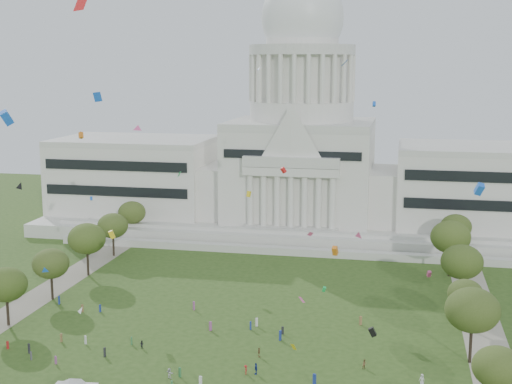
{
  "coord_description": "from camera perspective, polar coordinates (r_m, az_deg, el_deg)",
  "views": [
    {
      "loc": [
        31.48,
        -105.64,
        51.78
      ],
      "look_at": [
        0.0,
        45.0,
        24.0
      ],
      "focal_mm": 50.0,
      "sensor_mm": 36.0,
      "label": 1
    }
  ],
  "objects": [
    {
      "name": "distant_crowd",
      "position": [
        138.21,
        -6.88,
        -11.46
      ],
      "size": [
        65.79,
        37.92,
        1.94
      ],
      "color": "#B21E1E",
      "rests_on": "ground"
    },
    {
      "name": "row_tree_l_2",
      "position": [
        151.14,
        -19.37,
        -7.0
      ],
      "size": [
        8.42,
        8.42,
        11.97
      ],
      "color": "black",
      "rests_on": "ground"
    },
    {
      "name": "path_right",
      "position": [
        146.12,
        17.83,
        -11.03
      ],
      "size": [
        8.0,
        160.0,
        0.04
      ],
      "primitive_type": "cube",
      "color": "gray",
      "rests_on": "ground"
    },
    {
      "name": "person_3",
      "position": [
        124.07,
        -0.83,
        -14.03
      ],
      "size": [
        0.72,
        1.12,
        1.61
      ],
      "primitive_type": "imported",
      "rotation": [
        0.0,
        0.0,
        4.9
      ],
      "color": "#B21E1E",
      "rests_on": "ground"
    },
    {
      "name": "row_tree_r_2",
      "position": [
        130.7,
        16.93,
        -9.03
      ],
      "size": [
        9.55,
        9.55,
        13.58
      ],
      "color": "black",
      "rests_on": "ground"
    },
    {
      "name": "person_8",
      "position": [
        135.99,
        -9.12,
        -11.94
      ],
      "size": [
        0.86,
        0.7,
        1.53
      ],
      "primitive_type": "imported",
      "rotation": [
        0.0,
        0.0,
        2.77
      ],
      "color": "#26262B",
      "rests_on": "ground"
    },
    {
      "name": "row_tree_r_3",
      "position": [
        147.65,
        16.4,
        -7.82
      ],
      "size": [
        7.01,
        7.01,
        9.98
      ],
      "color": "black",
      "rests_on": "ground"
    },
    {
      "name": "row_tree_l_3",
      "position": [
        164.57,
        -16.1,
        -5.53
      ],
      "size": [
        8.12,
        8.12,
        11.55
      ],
      "color": "black",
      "rests_on": "ground"
    },
    {
      "name": "person_10",
      "position": [
        130.58,
        0.25,
        -12.7
      ],
      "size": [
        0.68,
        1.1,
        1.79
      ],
      "primitive_type": "imported",
      "rotation": [
        0.0,
        0.0,
        1.68
      ],
      "color": "olive",
      "rests_on": "ground"
    },
    {
      "name": "kite_swarm",
      "position": [
        119.31,
        -4.56,
        -1.51
      ],
      "size": [
        90.13,
        104.93,
        61.46
      ],
      "color": "blue",
      "rests_on": "ground"
    },
    {
      "name": "row_tree_l_4",
      "position": [
        180.25,
        -13.38,
        -3.65
      ],
      "size": [
        9.29,
        9.29,
        13.21
      ],
      "color": "black",
      "rests_on": "ground"
    },
    {
      "name": "row_tree_r_1",
      "position": [
        113.83,
        18.78,
        -13.15
      ],
      "size": [
        7.58,
        7.58,
        10.78
      ],
      "color": "black",
      "rests_on": "ground"
    },
    {
      "name": "path_left",
      "position": [
        165.51,
        -17.8,
        -8.5
      ],
      "size": [
        8.0,
        160.0,
        0.04
      ],
      "primitive_type": "cube",
      "color": "gray",
      "rests_on": "ground"
    },
    {
      "name": "capitol",
      "position": [
        223.43,
        3.6,
        2.63
      ],
      "size": [
        160.0,
        64.5,
        91.3
      ],
      "color": "beige",
      "rests_on": "ground"
    },
    {
      "name": "row_tree_l_5",
      "position": [
        197.4,
        -11.39,
        -2.66
      ],
      "size": [
        8.33,
        8.33,
        11.85
      ],
      "color": "black",
      "rests_on": "ground"
    },
    {
      "name": "row_tree_l_6",
      "position": [
        214.4,
        -9.9,
        -1.63
      ],
      "size": [
        8.19,
        8.19,
        11.64
      ],
      "color": "black",
      "rests_on": "ground"
    },
    {
      "name": "ground",
      "position": [
        121.79,
        -4.49,
        -14.96
      ],
      "size": [
        400.0,
        400.0,
        0.0
      ],
      "primitive_type": "plane",
      "color": "#2E4C19",
      "rests_on": "ground"
    },
    {
      "name": "person_5",
      "position": [
        123.46,
        -6.94,
        -14.19
      ],
      "size": [
        1.75,
        1.38,
        1.77
      ],
      "primitive_type": "imported",
      "rotation": [
        0.0,
        0.0,
        2.62
      ],
      "color": "silver",
      "rests_on": "ground"
    },
    {
      "name": "row_tree_r_6",
      "position": [
        199.07,
        15.7,
        -2.71
      ],
      "size": [
        8.42,
        8.42,
        11.97
      ],
      "color": "black",
      "rests_on": "ground"
    },
    {
      "name": "row_tree_r_5",
      "position": [
        181.14,
        15.3,
        -3.5
      ],
      "size": [
        9.82,
        9.82,
        13.96
      ],
      "color": "black",
      "rests_on": "ground"
    },
    {
      "name": "person_4",
      "position": [
        123.97,
        -0.01,
        -13.95
      ],
      "size": [
        1.08,
        1.33,
        2.0
      ],
      "primitive_type": "imported",
      "rotation": [
        0.0,
        0.0,
        5.15
      ],
      "color": "navy",
      "rests_on": "ground"
    },
    {
      "name": "person_0",
      "position": [
        123.33,
        13.13,
        -14.4
      ],
      "size": [
        1.09,
        0.96,
        1.87
      ],
      "primitive_type": "imported",
      "rotation": [
        0.0,
        0.0,
        5.79
      ],
      "color": "silver",
      "rests_on": "ground"
    },
    {
      "name": "person_2",
      "position": [
        127.5,
        8.68,
        -13.44
      ],
      "size": [
        0.93,
        0.94,
        1.68
      ],
      "primitive_type": "imported",
      "rotation": [
        0.0,
        0.0,
        0.81
      ],
      "color": "olive",
      "rests_on": "ground"
    },
    {
      "name": "row_tree_r_4",
      "position": [
        161.92,
        16.15,
        -5.4
      ],
      "size": [
        9.19,
        9.19,
        13.06
      ],
      "color": "black",
      "rests_on": "ground"
    }
  ]
}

